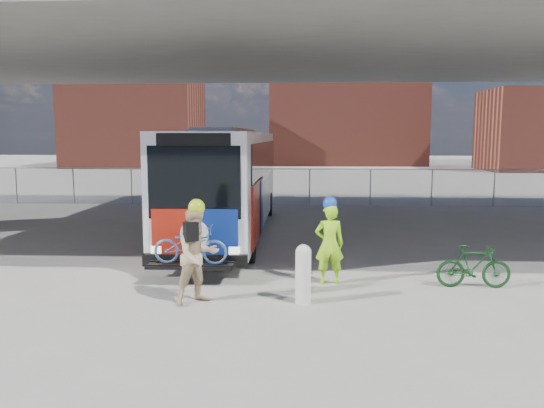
# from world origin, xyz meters

# --- Properties ---
(ground) EXTENTS (160.00, 160.00, 0.00)m
(ground) POSITION_xyz_m (0.00, 0.00, 0.00)
(ground) COLOR #9E9991
(ground) RESTS_ON ground
(bus) EXTENTS (2.67, 12.90, 3.69)m
(bus) POSITION_xyz_m (-2.00, 4.22, 2.11)
(bus) COLOR silver
(bus) RESTS_ON ground
(overpass) EXTENTS (40.00, 16.00, 7.95)m
(overpass) POSITION_xyz_m (0.00, 4.00, 6.54)
(overpass) COLOR #605E59
(overpass) RESTS_ON ground
(chainlink_fence) EXTENTS (30.00, 0.06, 30.00)m
(chainlink_fence) POSITION_xyz_m (0.00, 12.00, 1.42)
(chainlink_fence) COLOR gray
(chainlink_fence) RESTS_ON ground
(brick_buildings) EXTENTS (54.00, 22.00, 12.00)m
(brick_buildings) POSITION_xyz_m (1.23, 48.23, 5.42)
(brick_buildings) COLOR brown
(brick_buildings) RESTS_ON ground
(smokestack) EXTENTS (2.20, 2.20, 25.00)m
(smokestack) POSITION_xyz_m (14.00, 55.00, 12.50)
(smokestack) COLOR brown
(smokestack) RESTS_ON ground
(bollard) EXTENTS (0.32, 0.32, 1.24)m
(bollard) POSITION_xyz_m (0.61, -3.64, 0.66)
(bollard) COLOR silver
(bollard) RESTS_ON ground
(cyclist_hivis) EXTENTS (0.73, 0.52, 2.06)m
(cyclist_hivis) POSITION_xyz_m (1.22, -2.10, 0.99)
(cyclist_hivis) COLOR #A6FC1A
(cyclist_hivis) RESTS_ON ground
(cyclist_tan) EXTENTS (1.22, 1.19, 2.17)m
(cyclist_tan) POSITION_xyz_m (-1.57, -3.73, 1.02)
(cyclist_tan) COLOR #CEB084
(cyclist_tan) RESTS_ON ground
(bike_parked) EXTENTS (1.67, 0.49, 1.00)m
(bike_parked) POSITION_xyz_m (4.49, -2.30, 0.50)
(bike_parked) COLOR #123A17
(bike_parked) RESTS_ON ground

